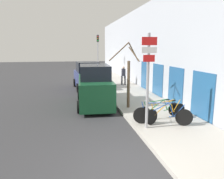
{
  "coord_description": "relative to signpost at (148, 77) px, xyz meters",
  "views": [
    {
      "loc": [
        -1.48,
        -4.96,
        3.22
      ],
      "look_at": [
        0.37,
        4.41,
        1.42
      ],
      "focal_mm": 35.0,
      "sensor_mm": 36.0,
      "label": 1
    }
  ],
  "objects": [
    {
      "name": "parked_car_1",
      "position": [
        -1.48,
        9.77,
        -1.17
      ],
      "size": [
        2.2,
        4.31,
        2.18
      ],
      "rotation": [
        0.0,
        0.0,
        0.06
      ],
      "color": "navy",
      "rests_on": "ground"
    },
    {
      "name": "ground_plane",
      "position": [
        -1.42,
        8.43,
        -2.17
      ],
      "size": [
        80.0,
        80.0,
        0.0
      ],
      "primitive_type": "plane",
      "color": "#333335"
    },
    {
      "name": "building_facade",
      "position": [
        2.93,
        11.16,
        1.06
      ],
      "size": [
        0.23,
        32.0,
        6.5
      ],
      "color": "#B2B7C1",
      "rests_on": "ground"
    },
    {
      "name": "traffic_light",
      "position": [
        0.02,
        14.55,
        0.87
      ],
      "size": [
        0.2,
        0.3,
        4.5
      ],
      "color": "#939399",
      "rests_on": "sidewalk_curb"
    },
    {
      "name": "bicycle_2",
      "position": [
        1.01,
        1.1,
        -1.65
      ],
      "size": [
        2.18,
        0.68,
        0.84
      ],
      "rotation": [
        0.0,
        0.0,
        1.83
      ],
      "color": "black",
      "rests_on": "sidewalk_curb"
    },
    {
      "name": "pedestrian_near",
      "position": [
        1.65,
        10.3,
        -1.1
      ],
      "size": [
        0.41,
        0.35,
        1.58
      ],
      "rotation": [
        0.0,
        0.0,
        -0.24
      ],
      "color": "#333338",
      "rests_on": "sidewalk_curb"
    },
    {
      "name": "bicycle_0",
      "position": [
        0.76,
        0.23,
        -1.61
      ],
      "size": [
        2.26,
        0.87,
        0.95
      ],
      "rotation": [
        0.0,
        0.0,
        1.22
      ],
      "color": "black",
      "rests_on": "sidewalk_curb"
    },
    {
      "name": "sidewalk_curb",
      "position": [
        1.18,
        11.23,
        -2.09
      ],
      "size": [
        3.2,
        32.0,
        0.15
      ],
      "color": "#ADA89E",
      "rests_on": "ground"
    },
    {
      "name": "parked_car_0",
      "position": [
        -1.52,
        4.41,
        -1.09
      ],
      "size": [
        2.15,
        4.84,
        2.33
      ],
      "rotation": [
        0.0,
        0.0,
        -0.05
      ],
      "color": "#144728",
      "rests_on": "ground"
    },
    {
      "name": "signpost",
      "position": [
        0.0,
        0.0,
        0.0
      ],
      "size": [
        0.58,
        0.13,
        3.63
      ],
      "color": "#939399",
      "rests_on": "sidewalk_curb"
    },
    {
      "name": "bicycle_1",
      "position": [
        1.11,
        0.64,
        -1.63
      ],
      "size": [
        2.21,
        0.92,
        0.89
      ],
      "rotation": [
        0.0,
        0.0,
        1.95
      ],
      "color": "black",
      "rests_on": "sidewalk_curb"
    },
    {
      "name": "street_tree",
      "position": [
        0.1,
        3.11,
        -0.48
      ],
      "size": [
        1.69,
        1.21,
        3.4
      ],
      "color": "brown",
      "rests_on": "sidewalk_curb"
    }
  ]
}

